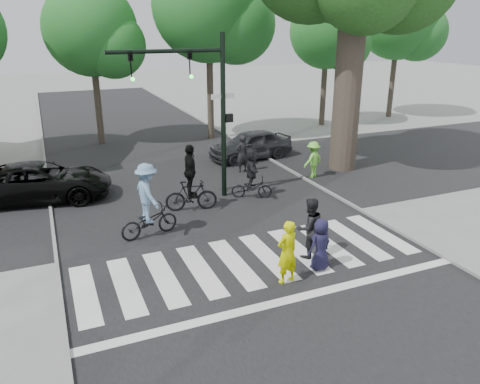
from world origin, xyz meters
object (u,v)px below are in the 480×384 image
(traffic_signal, at_px, (201,95))
(cyclist_mid, at_px, (191,184))
(cyclist_left, at_px, (148,205))
(cyclist_right, at_px, (252,176))
(pedestrian_adult, at_px, (309,228))
(car_grey, at_px, (251,145))
(pedestrian_child, at_px, (320,244))
(car_suv, at_px, (40,182))
(pedestrian_woman, at_px, (287,252))

(traffic_signal, relative_size, cyclist_mid, 2.52)
(cyclist_left, relative_size, cyclist_right, 1.21)
(pedestrian_adult, height_order, cyclist_right, cyclist_right)
(traffic_signal, distance_m, cyclist_left, 4.62)
(cyclist_mid, height_order, car_grey, cyclist_mid)
(pedestrian_child, height_order, cyclist_left, cyclist_left)
(car_suv, bearing_deg, pedestrian_woman, -137.20)
(pedestrian_adult, xyz_separation_m, cyclist_right, (0.49, 4.99, -0.02))
(traffic_signal, xyz_separation_m, cyclist_mid, (-0.77, -0.94, -2.92))
(pedestrian_child, height_order, pedestrian_adult, pedestrian_adult)
(traffic_signal, height_order, pedestrian_adult, traffic_signal)
(pedestrian_adult, bearing_deg, pedestrian_woman, 35.06)
(cyclist_right, xyz_separation_m, car_suv, (-7.35, 2.88, -0.15))
(cyclist_mid, bearing_deg, cyclist_right, 7.20)
(traffic_signal, bearing_deg, pedestrian_child, -79.90)
(pedestrian_adult, xyz_separation_m, car_suv, (-6.86, 7.87, -0.17))
(pedestrian_woman, bearing_deg, traffic_signal, -102.30)
(cyclist_mid, relative_size, car_grey, 0.58)
(pedestrian_adult, bearing_deg, car_suv, -52.60)
(car_suv, bearing_deg, pedestrian_child, -131.35)
(pedestrian_adult, relative_size, cyclist_mid, 0.74)
(pedestrian_woman, xyz_separation_m, cyclist_mid, (-0.75, 5.68, 0.13))
(cyclist_right, bearing_deg, cyclist_mid, -172.80)
(pedestrian_woman, bearing_deg, pedestrian_adult, -153.35)
(pedestrian_child, distance_m, cyclist_left, 5.39)
(pedestrian_adult, height_order, car_grey, pedestrian_adult)
(cyclist_right, bearing_deg, traffic_signal, 159.88)
(traffic_signal, height_order, car_grey, traffic_signal)
(pedestrian_adult, bearing_deg, cyclist_mid, -70.57)
(pedestrian_adult, bearing_deg, traffic_signal, -81.37)
(car_suv, height_order, car_grey, car_suv)
(pedestrian_child, xyz_separation_m, cyclist_left, (-3.75, 3.86, 0.30))
(pedestrian_child, height_order, car_suv, pedestrian_child)
(pedestrian_woman, bearing_deg, cyclist_right, -118.31)
(pedestrian_child, relative_size, pedestrian_adult, 0.82)
(car_grey, bearing_deg, car_suv, -84.58)
(traffic_signal, relative_size, car_suv, 1.17)
(cyclist_left, xyz_separation_m, cyclist_right, (4.33, 1.87, -0.15))
(pedestrian_woman, xyz_separation_m, cyclist_right, (1.74, 5.99, 0.02))
(pedestrian_woman, relative_size, pedestrian_child, 1.18)
(cyclist_right, distance_m, car_suv, 7.90)
(traffic_signal, relative_size, car_grey, 1.45)
(pedestrian_adult, relative_size, cyclist_right, 0.91)
(car_suv, bearing_deg, cyclist_right, -100.93)
(cyclist_mid, xyz_separation_m, car_suv, (-4.87, 3.20, -0.27))
(pedestrian_woman, bearing_deg, cyclist_left, -69.95)
(car_suv, relative_size, car_grey, 1.24)
(pedestrian_woman, relative_size, car_suv, 0.33)
(cyclist_right, height_order, car_grey, cyclist_right)
(pedestrian_child, distance_m, car_grey, 11.12)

